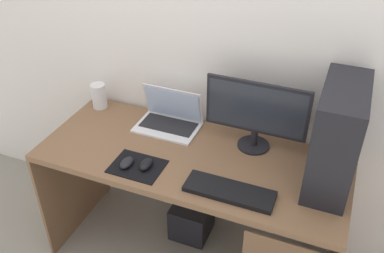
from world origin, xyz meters
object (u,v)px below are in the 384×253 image
(monitor, at_px, (256,113))
(speaker, at_px, (99,96))
(laptop, at_px, (169,119))
(mouse_right, at_px, (127,163))
(pc_tower, at_px, (336,137))
(keyboard, at_px, (229,191))
(mouse_left, at_px, (146,164))
(subwoofer, at_px, (192,219))

(monitor, distance_m, speaker, 0.98)
(laptop, relative_size, mouse_right, 3.66)
(pc_tower, xyz_separation_m, keyboard, (-0.40, -0.27, -0.24))
(mouse_right, bearing_deg, laptop, 83.73)
(laptop, bearing_deg, speaker, 176.58)
(keyboard, bearing_deg, pc_tower, 33.51)
(mouse_left, xyz_separation_m, subwoofer, (0.10, 0.34, -0.68))
(pc_tower, xyz_separation_m, monitor, (-0.40, 0.12, -0.04))
(laptop, height_order, speaker, laptop)
(keyboard, bearing_deg, subwoofer, 132.73)
(keyboard, distance_m, mouse_right, 0.54)
(laptop, bearing_deg, pc_tower, -8.85)
(keyboard, bearing_deg, speaker, 155.77)
(speaker, xyz_separation_m, keyboard, (0.97, -0.44, -0.06))
(laptop, relative_size, keyboard, 0.84)
(mouse_right, relative_size, subwoofer, 0.41)
(speaker, xyz_separation_m, mouse_right, (0.43, -0.44, -0.05))
(speaker, height_order, subwoofer, speaker)
(keyboard, relative_size, mouse_right, 4.38)
(laptop, height_order, keyboard, laptop)
(speaker, bearing_deg, mouse_right, -45.52)
(laptop, distance_m, mouse_left, 0.39)
(keyboard, relative_size, subwoofer, 1.79)
(monitor, height_order, keyboard, monitor)
(pc_tower, distance_m, mouse_left, 0.91)
(monitor, bearing_deg, subwoofer, -176.20)
(monitor, height_order, mouse_right, monitor)
(keyboard, height_order, subwoofer, keyboard)
(speaker, bearing_deg, pc_tower, -6.97)
(laptop, distance_m, speaker, 0.48)
(monitor, height_order, subwoofer, monitor)
(laptop, relative_size, mouse_left, 3.66)
(subwoofer, bearing_deg, mouse_left, -106.72)
(speaker, relative_size, keyboard, 0.36)
(keyboard, xyz_separation_m, subwoofer, (-0.34, 0.36, -0.67))
(mouse_right, bearing_deg, monitor, 35.91)
(monitor, bearing_deg, laptop, 177.69)
(subwoofer, bearing_deg, speaker, 173.56)
(pc_tower, xyz_separation_m, mouse_left, (-0.84, -0.25, -0.23))
(laptop, distance_m, keyboard, 0.64)
(speaker, distance_m, keyboard, 1.06)
(pc_tower, relative_size, mouse_left, 5.21)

